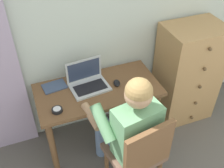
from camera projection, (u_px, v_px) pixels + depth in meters
name	position (u px, v px, depth m)	size (l,w,h in m)	color
wall_back	(126.00, 11.00, 2.48)	(4.80, 0.05, 2.50)	silver
desk	(98.00, 98.00, 2.53)	(1.13, 0.56, 0.71)	brown
dresser	(187.00, 74.00, 2.89)	(0.60, 0.47, 1.11)	tan
chair	(139.00, 154.00, 2.16)	(0.48, 0.46, 0.88)	brown
person_seated	(127.00, 123.00, 2.17)	(0.59, 0.63, 1.20)	#6B84AD
laptop	(88.00, 81.00, 2.46)	(0.36, 0.28, 0.24)	#B7BABF
computer_mouse	(117.00, 83.00, 2.49)	(0.06, 0.10, 0.03)	black
desk_clock	(57.00, 110.00, 2.22)	(0.09, 0.09, 0.03)	black
notebook_pad	(54.00, 86.00, 2.47)	(0.21, 0.15, 0.01)	#3D4C6B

